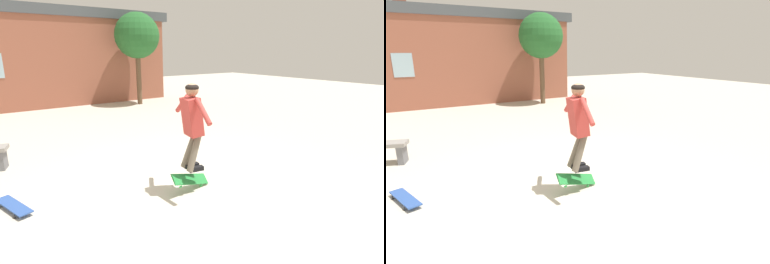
{
  "view_description": "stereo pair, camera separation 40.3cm",
  "coord_description": "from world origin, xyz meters",
  "views": [
    {
      "loc": [
        -2.78,
        -4.03,
        2.34
      ],
      "look_at": [
        -0.02,
        -0.21,
        1.05
      ],
      "focal_mm": 28.0,
      "sensor_mm": 36.0,
      "label": 1
    },
    {
      "loc": [
        -2.45,
        -4.25,
        2.34
      ],
      "look_at": [
        -0.02,
        -0.21,
        1.05
      ],
      "focal_mm": 28.0,
      "sensor_mm": 36.0,
      "label": 2
    }
  ],
  "objects": [
    {
      "name": "skateboard_resting",
      "position": [
        -2.59,
        0.86,
        0.07
      ],
      "size": [
        0.45,
        0.86,
        0.08
      ],
      "rotation": [
        0.0,
        0.0,
        5.02
      ],
      "color": "#2D519E",
      "rests_on": "ground_plane"
    },
    {
      "name": "tree_right",
      "position": [
        3.12,
        8.13,
        2.91
      ],
      "size": [
        1.91,
        1.91,
        3.89
      ],
      "color": "brown",
      "rests_on": "ground_plane"
    },
    {
      "name": "skater",
      "position": [
        -0.02,
        -0.21,
        1.25
      ],
      "size": [
        0.36,
        1.2,
        1.45
      ],
      "rotation": [
        0.0,
        0.0,
        -0.16
      ],
      "color": "#B23833"
    },
    {
      "name": "ground_plane",
      "position": [
        0.0,
        0.0,
        0.0
      ],
      "size": [
        40.0,
        40.0,
        0.0
      ],
      "primitive_type": "plane",
      "color": "beige"
    },
    {
      "name": "building_backdrop",
      "position": [
        -0.03,
        9.44,
        2.13
      ],
      "size": [
        10.52,
        0.52,
        5.29
      ],
      "color": "#93513D",
      "rests_on": "ground_plane"
    },
    {
      "name": "skateboard_flipping",
      "position": [
        -0.03,
        -0.16,
        0.2
      ],
      "size": [
        0.8,
        0.33,
        0.4
      ],
      "rotation": [
        0.0,
        0.0,
        0.16
      ],
      "color": "#237F38"
    }
  ]
}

